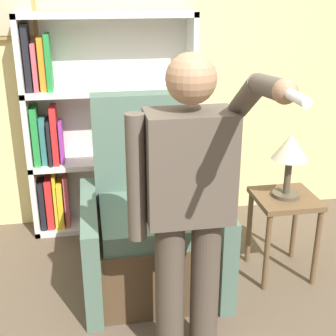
% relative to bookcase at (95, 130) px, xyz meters
% --- Properties ---
extents(wall_back, '(8.00, 0.11, 2.80)m').
position_rel_bookcase_xyz_m(wall_back, '(0.30, 0.16, 0.58)').
color(wall_back, '#DBCC84').
rests_on(wall_back, ground_plane).
extents(bookcase, '(1.30, 0.28, 1.70)m').
position_rel_bookcase_xyz_m(bookcase, '(0.00, 0.00, 0.00)').
color(bookcase, silver).
rests_on(bookcase, ground_plane).
extents(armchair, '(0.90, 0.86, 1.23)m').
position_rel_bookcase_xyz_m(armchair, '(0.32, -0.83, -0.45)').
color(armchair, '#4C3823').
rests_on(armchair, ground_plane).
extents(person_standing, '(0.56, 0.78, 1.62)m').
position_rel_bookcase_xyz_m(person_standing, '(0.40, -1.59, 0.10)').
color(person_standing, '#473D33').
rests_on(person_standing, ground_plane).
extents(side_table, '(0.40, 0.40, 0.58)m').
position_rel_bookcase_xyz_m(side_table, '(1.20, -0.92, -0.36)').
color(side_table, brown).
rests_on(side_table, ground_plane).
extents(table_lamp, '(0.23, 0.23, 0.43)m').
position_rel_bookcase_xyz_m(table_lamp, '(1.20, -0.92, 0.07)').
color(table_lamp, '#4C4233').
rests_on(table_lamp, side_table).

